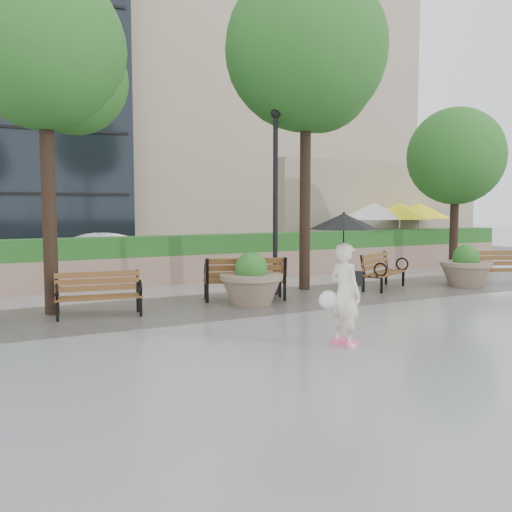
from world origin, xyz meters
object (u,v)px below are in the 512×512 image
bench_3 (384,279)px  planter_left (251,284)px  car_right (117,253)px  bench_4 (500,275)px  bench_1 (99,304)px  pedestrian (344,266)px  planter_right (466,270)px  bench_2 (245,288)px  lamppost (275,213)px

bench_3 → planter_left: 4.24m
car_right → bench_4: bearing=-133.0°
bench_1 → bench_4: (10.85, -0.66, 0.02)m
bench_4 → pedestrian: size_ratio=0.90×
bench_4 → car_right: 11.63m
car_right → planter_right: bearing=-135.4°
bench_3 → car_right: (-5.30, 6.83, 0.38)m
planter_right → planter_left: bearing=178.2°
bench_2 → planter_right: 6.45m
planter_left → bench_1: bearing=177.3°
bench_2 → bench_4: (7.40, -1.09, -0.02)m
lamppost → pedestrian: lamppost is taller
bench_2 → pedestrian: (-0.58, -4.52, 0.96)m
bench_3 → lamppost: 3.51m
bench_1 → bench_2: 3.48m
car_right → bench_2: bearing=-170.6°
pedestrian → planter_left: bearing=-14.5°
bench_3 → planter_left: planter_left is taller
bench_2 → planter_left: planter_left is taller
bench_4 → lamppost: (-6.34, 1.50, 1.73)m
bench_2 → pedestrian: 4.65m
bench_3 → pedestrian: size_ratio=0.90×
lamppost → car_right: 6.82m
bench_2 → pedestrian: pedestrian is taller
bench_3 → car_right: car_right is taller
planter_left → bench_4: bearing=-3.8°
bench_1 → planter_left: bearing=6.8°
bench_1 → pedestrian: bearing=-45.5°
bench_1 → planter_left: 3.32m
lamppost → planter_right: bearing=-12.7°
bench_2 → car_right: (-1.23, 6.70, 0.36)m
bench_1 → bench_3: bench_3 is taller
bench_4 → planter_left: size_ratio=1.33×
bench_2 → planter_left: (-0.14, -0.58, 0.16)m
bench_2 → bench_4: 7.48m
bench_4 → planter_left: bearing=-161.3°
bench_2 → lamppost: bearing=-139.5°
bench_3 → lamppost: (-3.01, 0.54, 1.73)m
bench_3 → bench_4: (3.33, -0.96, -0.00)m
bench_3 → planter_left: (-4.21, -0.45, 0.18)m
bench_4 → lamppost: lamppost is taller
bench_4 → car_right: bearing=160.5°
planter_right → lamppost: size_ratio=0.30×
bench_1 → planter_left: size_ratio=1.23×
planter_left → pedestrian: (-0.44, -3.94, 0.80)m
bench_1 → lamppost: (4.51, 0.84, 1.75)m
bench_4 → car_right: (-8.63, 7.78, 0.38)m
planter_left → pedestrian: 4.04m
bench_2 → bench_3: (4.07, -0.13, -0.02)m
lamppost → pedestrian: 5.25m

